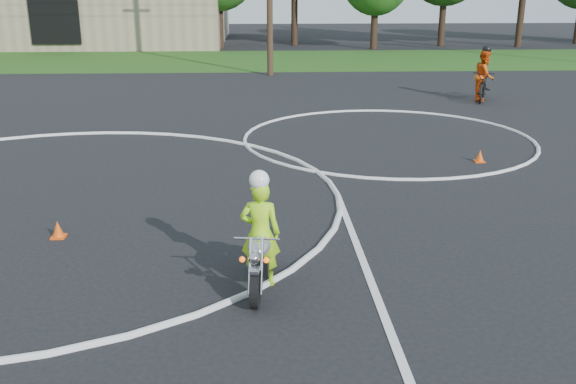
{
  "coord_description": "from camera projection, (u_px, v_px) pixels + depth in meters",
  "views": [
    {
      "loc": [
        4.37,
        -9.4,
        4.19
      ],
      "look_at": [
        4.83,
        -0.01,
        1.1
      ],
      "focal_mm": 40.0,
      "sensor_mm": 36.0,
      "label": 1
    }
  ],
  "objects": [
    {
      "name": "rider_primary_grp",
      "position": [
        260.0,
        230.0,
        9.1
      ],
      "size": [
        0.61,
        0.44,
        1.73
      ],
      "rotation": [
        0.0,
        0.0,
        -0.12
      ],
      "color": "#A7EE19",
      "rests_on": "ground"
    },
    {
      "name": "course_markings",
      "position": [
        159.0,
        179.0,
        14.26
      ],
      "size": [
        19.05,
        19.05,
        0.12
      ],
      "color": "silver",
      "rests_on": "ground"
    },
    {
      "name": "rider_second_grp",
      "position": [
        484.0,
        81.0,
        23.51
      ],
      "size": [
        1.49,
        2.22,
        2.02
      ],
      "rotation": [
        0.0,
        0.0,
        -0.4
      ],
      "color": "black",
      "rests_on": "ground"
    },
    {
      "name": "traffic_cones",
      "position": [
        310.0,
        182.0,
        13.62
      ],
      "size": [
        19.44,
        13.24,
        0.3
      ],
      "color": "#F34F0C",
      "rests_on": "ground"
    },
    {
      "name": "grass_strip",
      "position": [
        178.0,
        61.0,
        35.65
      ],
      "size": [
        120.0,
        10.0,
        0.02
      ],
      "primitive_type": "cube",
      "color": "#1E4714",
      "rests_on": "ground"
    },
    {
      "name": "primary_motorcycle",
      "position": [
        261.0,
        258.0,
        9.1
      ],
      "size": [
        0.63,
        1.77,
        0.93
      ],
      "rotation": [
        0.0,
        0.0,
        -0.12
      ],
      "color": "black",
      "rests_on": "ground"
    }
  ]
}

